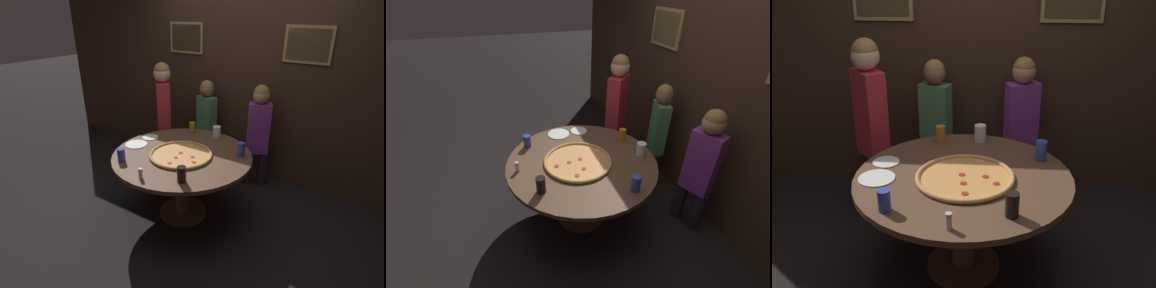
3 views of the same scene
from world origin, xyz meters
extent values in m
plane|color=black|center=(0.00, 0.00, 0.00)|extent=(24.00, 24.00, 0.00)
cube|color=#3D281C|center=(0.00, 1.32, 1.30)|extent=(6.40, 0.06, 2.60)
cylinder|color=brown|center=(0.00, 0.00, 0.72)|extent=(1.43, 1.43, 0.04)
cylinder|color=brown|center=(0.00, 0.00, 0.35)|extent=(0.16, 0.16, 0.70)
cylinder|color=brown|center=(0.00, 0.00, 0.02)|extent=(0.52, 0.52, 0.04)
cylinder|color=#E0994C|center=(0.01, -0.05, 0.75)|extent=(0.61, 0.61, 0.01)
torus|color=tan|center=(0.01, -0.05, 0.76)|extent=(0.65, 0.65, 0.03)
cylinder|color=#A8281E|center=(0.22, -0.12, 0.75)|extent=(0.04, 0.04, 0.00)
cylinder|color=#A8281E|center=(-0.01, -0.01, 0.75)|extent=(0.04, 0.04, 0.00)
cylinder|color=#A8281E|center=(0.01, -0.13, 0.75)|extent=(0.04, 0.04, 0.00)
cylinder|color=#A8281E|center=(0.15, -0.03, 0.75)|extent=(0.04, 0.04, 0.00)
cylinder|color=#A8281E|center=(0.03, -0.25, 0.75)|extent=(0.04, 0.04, 0.00)
cylinder|color=#BC7A23|center=(-0.22, 0.53, 0.81)|extent=(0.07, 0.07, 0.13)
cylinder|color=#384CB7|center=(0.53, 0.29, 0.81)|extent=(0.08, 0.08, 0.14)
cylinder|color=#384CB7|center=(-0.41, -0.45, 0.81)|extent=(0.07, 0.07, 0.13)
cylinder|color=black|center=(0.31, -0.45, 0.81)|extent=(0.08, 0.08, 0.14)
cylinder|color=white|center=(0.08, 0.59, 0.80)|extent=(0.09, 0.09, 0.13)
cylinder|color=white|center=(-0.55, 0.15, 0.74)|extent=(0.19, 0.19, 0.01)
cylinder|color=white|center=(-0.56, -0.09, 0.74)|extent=(0.24, 0.24, 0.01)
cylinder|color=silver|center=(-0.03, -0.60, 0.78)|extent=(0.04, 0.04, 0.08)
cylinder|color=#B7B7BC|center=(-0.03, -0.60, 0.83)|extent=(0.04, 0.04, 0.01)
cylinder|color=#232328|center=(-0.75, 0.67, 0.26)|extent=(0.19, 0.19, 0.52)
cylinder|color=#232328|center=(-0.91, 0.84, 0.26)|extent=(0.19, 0.19, 0.52)
cube|color=red|center=(-0.83, 0.75, 0.88)|extent=(0.33, 0.34, 0.72)
sphere|color=beige|center=(-0.83, 0.75, 1.35)|extent=(0.22, 0.22, 0.22)
sphere|color=#9E703D|center=(-0.83, 0.75, 1.39)|extent=(0.21, 0.21, 0.21)
cylinder|color=#232328|center=(0.51, 1.08, 0.23)|extent=(0.16, 0.16, 0.45)
cylinder|color=#232328|center=(0.32, 1.00, 0.23)|extent=(0.16, 0.16, 0.45)
cube|color=purple|center=(0.42, 1.04, 0.77)|extent=(0.31, 0.24, 0.63)
sphere|color=tan|center=(0.42, 1.04, 1.18)|extent=(0.20, 0.20, 0.20)
sphere|color=#9E703D|center=(0.42, 1.04, 1.22)|extent=(0.18, 0.18, 0.18)
cylinder|color=#232328|center=(-0.24, 1.04, 0.22)|extent=(0.15, 0.15, 0.44)
cylinder|color=#232328|center=(-0.43, 1.10, 0.22)|extent=(0.15, 0.15, 0.44)
cube|color=#4C8C59|center=(-0.34, 1.07, 0.74)|extent=(0.29, 0.21, 0.61)
sphere|color=#8C664C|center=(-0.34, 1.07, 1.15)|extent=(0.19, 0.19, 0.19)
sphere|color=#9E703D|center=(-0.34, 1.07, 1.18)|extent=(0.17, 0.17, 0.17)
camera|label=1|loc=(1.60, -2.27, 2.10)|focal=28.00mm
camera|label=2|loc=(1.89, -0.65, 2.19)|focal=24.00mm
camera|label=3|loc=(0.21, -2.47, 2.06)|focal=40.00mm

